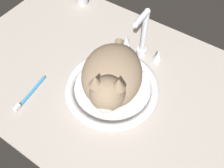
{
  "coord_description": "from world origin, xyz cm",
  "views": [
    {
      "loc": [
        30.14,
        -43.18,
        76.53
      ],
      "look_at": [
        3.61,
        -3.5,
        7.0
      ],
      "focal_mm": 38.3,
      "sensor_mm": 36.0,
      "label": 1
    }
  ],
  "objects_px": {
    "sink_basin": "(112,88)",
    "cat": "(111,78)",
    "faucet": "(142,40)",
    "toothbrush": "(30,94)"
  },
  "relations": [
    {
      "from": "sink_basin",
      "to": "cat",
      "type": "bearing_deg",
      "value": -64.15
    },
    {
      "from": "faucet",
      "to": "toothbrush",
      "type": "xyz_separation_m",
      "value": [
        -0.24,
        -0.39,
        -0.08
      ]
    },
    {
      "from": "sink_basin",
      "to": "cat",
      "type": "distance_m",
      "value": 0.09
    },
    {
      "from": "faucet",
      "to": "cat",
      "type": "relative_size",
      "value": 0.64
    },
    {
      "from": "sink_basin",
      "to": "faucet",
      "type": "xyz_separation_m",
      "value": [
        -0.0,
        0.21,
        0.07
      ]
    },
    {
      "from": "toothbrush",
      "to": "cat",
      "type": "bearing_deg",
      "value": 33.85
    },
    {
      "from": "faucet",
      "to": "toothbrush",
      "type": "height_order",
      "value": "faucet"
    },
    {
      "from": "sink_basin",
      "to": "cat",
      "type": "height_order",
      "value": "cat"
    },
    {
      "from": "sink_basin",
      "to": "cat",
      "type": "relative_size",
      "value": 0.97
    },
    {
      "from": "sink_basin",
      "to": "faucet",
      "type": "bearing_deg",
      "value": 90.0
    }
  ]
}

